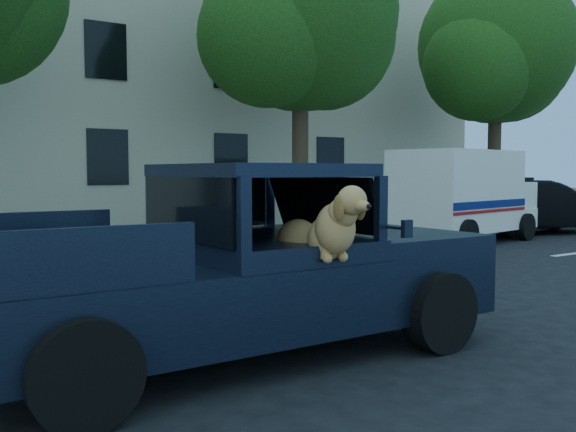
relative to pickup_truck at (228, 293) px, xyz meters
name	(u,v)px	position (x,y,z in m)	size (l,w,h in m)	color
ground	(429,343)	(2.01, -0.69, -0.63)	(120.00, 120.00, 0.00)	black
far_sidewalk	(127,248)	(2.01, 8.51, -0.56)	(60.00, 4.00, 0.15)	gray
lane_stripes	(364,279)	(4.01, 2.71, -0.62)	(21.60, 0.14, 0.01)	silver
street_tree_mid	(301,24)	(7.04, 8.93, 5.08)	(6.00, 5.20, 8.60)	#332619
street_tree_right	(496,54)	(15.04, 8.93, 5.08)	(6.00, 5.20, 8.60)	#332619
building_main	(136,91)	(5.01, 15.81, 3.87)	(26.00, 6.00, 9.00)	#B8AD98
pickup_truck	(228,293)	(0.00, 0.00, 0.00)	(5.22, 2.67, 1.86)	black
mail_truck	(462,202)	(9.79, 5.70, 0.38)	(4.49, 2.79, 2.31)	silver
parked_sedan	(535,207)	(13.24, 6.04, 0.14)	(4.69, 1.63, 1.54)	black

